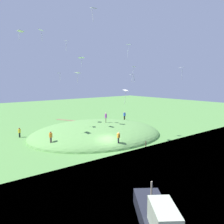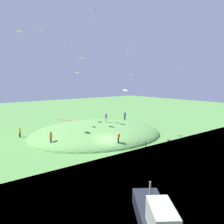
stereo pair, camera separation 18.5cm
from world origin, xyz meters
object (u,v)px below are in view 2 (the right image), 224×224
Objects in this scene: kite_0 at (81,58)px; kite_2 at (132,75)px; person_near_shore at (51,136)px; kite_1 at (182,68)px; person_watching_kites at (106,116)px; kite_5 at (78,73)px; kite_3 at (66,42)px; mooring_post at (146,144)px; person_on_hilltop at (125,115)px; kite_10 at (20,31)px; kite_11 at (125,91)px; kite_8 at (129,46)px; person_with_child at (20,131)px; kite_6 at (59,74)px; person_walking_path at (118,136)px; kite_4 at (93,9)px; kite_7 at (133,68)px; kite_9 at (41,30)px.

kite_2 is at bearing -149.07° from kite_0.
person_near_shore is 21.35m from kite_1.
kite_5 reaches higher than person_watching_kites.
mooring_post is (-12.69, -5.99, -15.78)m from kite_3.
kite_10 is at bearing 8.38° from person_on_hilltop.
kite_10 is 0.64× the size of kite_11.
person_near_shore is 15.13m from kite_2.
kite_5 is at bearing 61.63° from kite_8.
person_watching_kites is 15.21m from person_with_child.
kite_3 is 6.23m from kite_6.
kite_8 reaches higher than person_walking_path.
kite_2 is at bearing -142.80° from person_watching_kites.
kite_6 is at bearing -87.76° from kite_10.
kite_2 is (-4.45, -11.62, 8.61)m from person_near_shore.
kite_3 is (2.17, 1.52, 2.73)m from kite_0.
kite_5 is at bearing 33.65° from mooring_post.
person_with_child is at bearing 30.12° from kite_6.
person_with_child is 1.08× the size of kite_3.
kite_0 is (-7.31, -8.22, 12.41)m from person_with_child.
kite_10 reaches higher than kite_2.
person_walking_path is at bearing 47.95° from person_on_hilltop.
person_with_child is at bearing 8.36° from kite_4.
kite_4 reaches higher than kite_11.
mooring_post is (-9.59, -0.13, -3.06)m from person_watching_kites.
kite_11 reaches higher than mooring_post.
person_with_child is 1.06× the size of kite_4.
kite_7 is at bearing 55.27° from person_on_hilltop.
person_watching_kites is 1.12× the size of person_near_shore.
kite_7 reaches higher than kite_2.
person_near_shore is 1.00× the size of kite_4.
person_near_shore is at bearing 79.59° from kite_8.
kite_1 is at bearing -108.70° from kite_11.
kite_11 is at bearing 144.55° from person_near_shore.
person_with_child is 2.04× the size of mooring_post.
kite_0 reaches higher than mooring_post.
kite_0 is 13.36m from kite_4.
kite_6 is (11.47, -1.45, -6.90)m from kite_4.
kite_9 reaches higher than person_with_child.
person_watching_kites is 1.34× the size of kite_6.
kite_4 reaches higher than kite_8.
person_walking_path is 9.71m from kite_2.
kite_2 is at bearing 0.72° from mooring_post.
kite_7 is at bearing 142.24° from kite_8.
person_walking_path is at bearing -158.37° from kite_9.
kite_11 is at bearing -166.31° from person_watching_kites.
kite_8 is (3.62, -5.23, 13.44)m from person_walking_path.
kite_9 is at bearing 96.36° from person_watching_kites.
person_watching_kites is 15.47m from kite_1.
kite_4 is 1.29× the size of kite_10.
kite_5 is at bearing -98.61° from kite_10.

